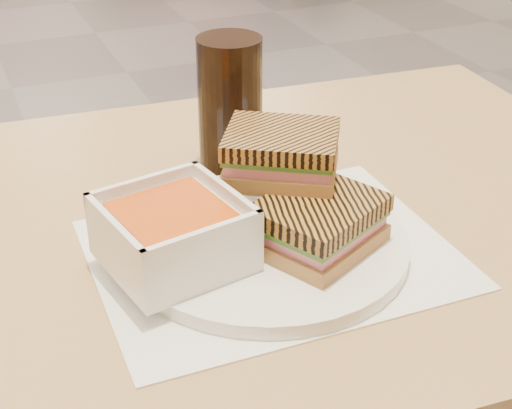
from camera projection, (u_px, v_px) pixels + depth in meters
name	position (u px, v px, depth m)	size (l,w,h in m)	color
main_table	(165.00, 310.00, 0.90)	(1.25, 0.78, 0.75)	#A3834C
tray_liner	(272.00, 254.00, 0.80)	(0.37, 0.29, 0.00)	white
plate	(267.00, 243.00, 0.80)	(0.29, 0.29, 0.02)	white
soup_bowl	(173.00, 236.00, 0.74)	(0.15, 0.15, 0.07)	white
panini_lower	(319.00, 224.00, 0.77)	(0.15, 0.14, 0.05)	#C08A45
panini_upper	(281.00, 154.00, 0.79)	(0.15, 0.14, 0.05)	#C08A45
cola_glass	(230.00, 105.00, 0.93)	(0.08, 0.08, 0.17)	black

